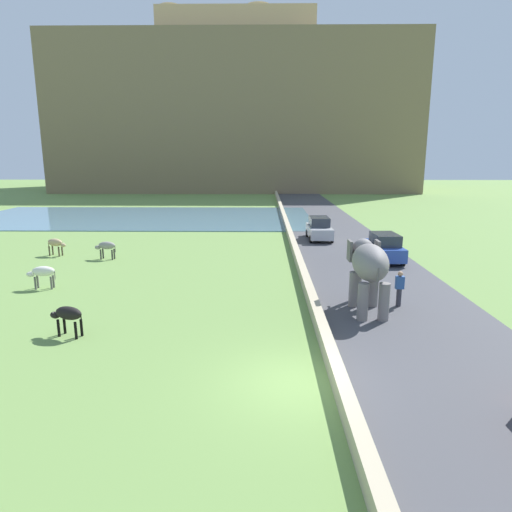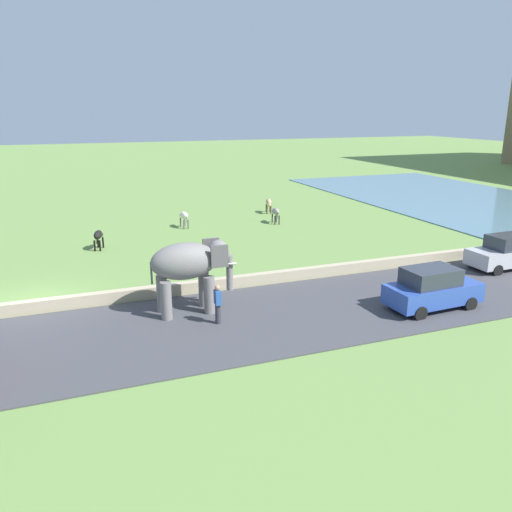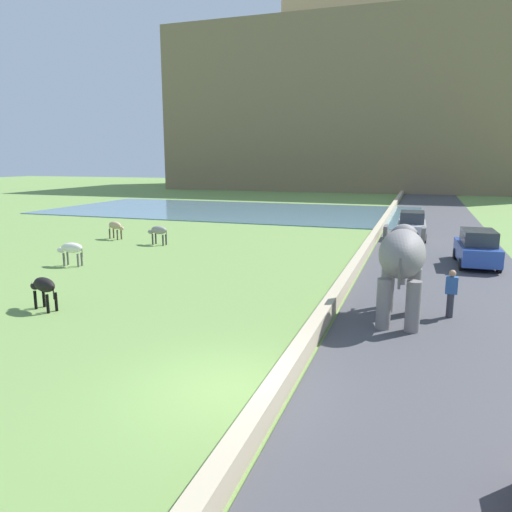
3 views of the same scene
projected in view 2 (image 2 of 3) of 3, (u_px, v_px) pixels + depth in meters
ground_plane at (32, 304)px, 21.82m from camera, size 220.00×220.00×0.00m
road_surface at (483, 284)px, 24.15m from camera, size 7.00×120.00×0.06m
barrier_wall at (399, 262)px, 26.81m from camera, size 0.40×110.00×0.56m
lake at (459, 200)px, 46.54m from camera, size 36.00×18.00×0.08m
elephant at (190, 265)px, 20.30m from camera, size 1.42×3.47×2.99m
person_beside_elephant at (218, 304)px, 19.45m from camera, size 0.36×0.22×1.63m
car_blue at (432, 289)px, 21.01m from camera, size 1.92×4.07×1.80m
car_silver at (507, 252)px, 26.34m from camera, size 1.83×4.02×1.80m
cow_black at (98, 236)px, 30.07m from camera, size 1.42×0.76×1.15m
cow_tan at (269, 203)px, 40.59m from camera, size 1.42×0.74×1.15m
cow_grey at (276, 212)px, 36.95m from camera, size 1.41×0.58×1.15m
cow_white at (184, 216)px, 35.57m from camera, size 1.41×0.53×1.15m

